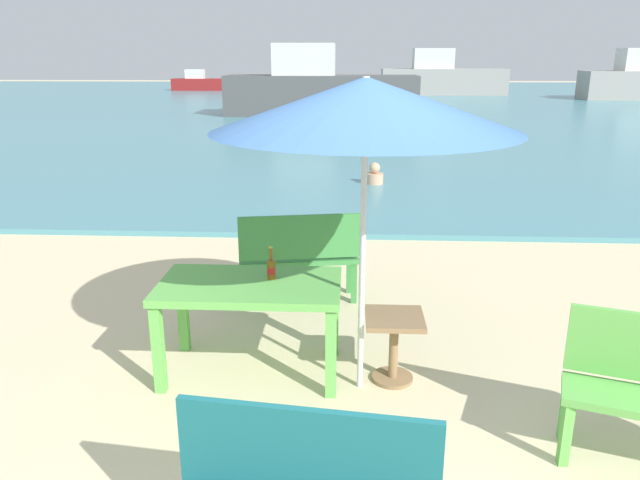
% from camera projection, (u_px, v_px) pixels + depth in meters
% --- Properties ---
extents(sea_water, '(120.00, 50.00, 0.08)m').
position_uv_depth(sea_water, '(354.00, 102.00, 32.15)').
color(sea_water, teal).
rests_on(sea_water, ground_plane).
extents(picnic_table_green, '(1.40, 0.80, 0.76)m').
position_uv_depth(picnic_table_green, '(250.00, 296.00, 4.65)').
color(picnic_table_green, '#60B24C').
rests_on(picnic_table_green, ground_plane).
extents(beer_bottle_amber, '(0.07, 0.07, 0.26)m').
position_uv_depth(beer_bottle_amber, '(271.00, 268.00, 4.67)').
color(beer_bottle_amber, brown).
rests_on(beer_bottle_amber, picnic_table_green).
extents(patio_umbrella, '(2.10, 2.10, 2.30)m').
position_uv_depth(patio_umbrella, '(366.00, 105.00, 4.00)').
color(patio_umbrella, silver).
rests_on(patio_umbrella, ground_plane).
extents(side_table_wood, '(0.44, 0.44, 0.54)m').
position_uv_depth(side_table_wood, '(394.00, 339.00, 4.61)').
color(side_table_wood, olive).
rests_on(side_table_wood, ground_plane).
extents(bench_green_right, '(1.25, 0.57, 0.95)m').
position_uv_depth(bench_green_right, '(299.00, 252.00, 6.02)').
color(bench_green_right, '#3D8C42').
rests_on(bench_green_right, ground_plane).
extents(swimmer_person, '(0.34, 0.34, 0.41)m').
position_uv_depth(swimmer_person, '(374.00, 175.00, 11.48)').
color(swimmer_person, tan).
rests_on(swimmer_person, sea_water).
extents(boat_cargo_ship, '(7.76, 2.12, 2.82)m').
position_uv_depth(boat_cargo_ship, '(319.00, 90.00, 24.48)').
color(boat_cargo_ship, '#4C4C4C').
rests_on(boat_cargo_ship, sea_water).
extents(boat_barge, '(7.65, 2.09, 2.78)m').
position_uv_depth(boat_barge, '(442.00, 78.00, 37.50)').
color(boat_barge, gray).
rests_on(boat_barge, sea_water).
extents(boat_fishing_trawler, '(3.93, 1.07, 1.43)m').
position_uv_depth(boat_fishing_trawler, '(200.00, 83.00, 42.22)').
color(boat_fishing_trawler, maroon).
rests_on(boat_fishing_trawler, sea_water).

